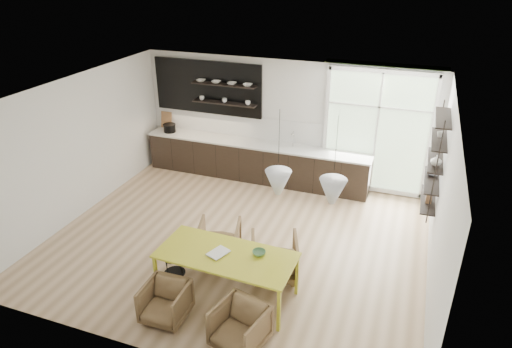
% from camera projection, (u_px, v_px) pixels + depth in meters
% --- Properties ---
extents(room, '(7.02, 6.01, 2.91)m').
position_uv_depth(room, '(284.00, 154.00, 9.01)').
color(room, tan).
rests_on(room, ground).
extents(kitchen_run, '(5.54, 0.69, 2.75)m').
position_uv_depth(kitchen_run, '(252.00, 155.00, 11.13)').
color(kitchen_run, black).
rests_on(kitchen_run, ground).
extents(right_shelving, '(0.26, 1.22, 1.90)m').
position_uv_depth(right_shelving, '(435.00, 163.00, 8.14)').
color(right_shelving, black).
rests_on(right_shelving, ground).
extents(dining_table, '(2.21, 1.05, 0.79)m').
position_uv_depth(dining_table, '(226.00, 257.00, 7.14)').
color(dining_table, gold).
rests_on(dining_table, ground).
extents(armchair_back_left, '(0.90, 0.92, 0.68)m').
position_uv_depth(armchair_back_left, '(220.00, 240.00, 8.28)').
color(armchair_back_left, brown).
rests_on(armchair_back_left, ground).
extents(armchair_back_right, '(1.01, 1.02, 0.73)m').
position_uv_depth(armchair_back_right, '(274.00, 257.00, 7.78)').
color(armchair_back_right, brown).
rests_on(armchair_back_right, ground).
extents(armchair_front_left, '(0.66, 0.68, 0.61)m').
position_uv_depth(armchair_front_left, '(165.00, 302.00, 6.86)').
color(armchair_front_left, brown).
rests_on(armchair_front_left, ground).
extents(armchair_front_right, '(0.84, 0.86, 0.65)m').
position_uv_depth(armchair_front_right, '(240.00, 327.00, 6.38)').
color(armchair_front_right, brown).
rests_on(armchair_front_right, ground).
extents(wire_stool, '(0.36, 0.36, 0.46)m').
position_uv_depth(wire_stool, '(174.00, 265.00, 7.70)').
color(wire_stool, black).
rests_on(wire_stool, ground).
extents(table_book, '(0.35, 0.40, 0.03)m').
position_uv_depth(table_book, '(213.00, 250.00, 7.20)').
color(table_book, white).
rests_on(table_book, dining_table).
extents(table_bowl, '(0.24, 0.24, 0.07)m').
position_uv_depth(table_bowl, '(259.00, 253.00, 7.10)').
color(table_bowl, '#4C7B50').
rests_on(table_bowl, dining_table).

